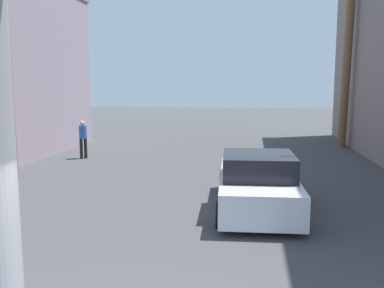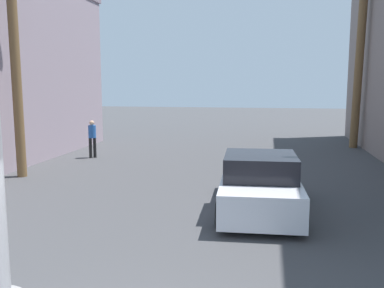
% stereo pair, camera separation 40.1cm
% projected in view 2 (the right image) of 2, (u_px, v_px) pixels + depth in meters
% --- Properties ---
extents(ground_plane, '(92.20, 92.20, 0.00)m').
position_uv_depth(ground_plane, '(213.00, 186.00, 14.10)').
color(ground_plane, '#424244').
extents(car_lead, '(2.26, 4.80, 1.56)m').
position_uv_depth(car_lead, '(260.00, 184.00, 11.34)').
color(car_lead, black).
rests_on(car_lead, ground).
extents(palm_tree_mid_left, '(2.72, 2.73, 8.44)m').
position_uv_depth(palm_tree_mid_left, '(13.00, 25.00, 14.79)').
color(palm_tree_mid_left, brown).
rests_on(palm_tree_mid_left, ground).
extents(palm_tree_far_right, '(2.66, 2.78, 9.04)m').
position_uv_depth(palm_tree_far_right, '(361.00, 48.00, 21.60)').
color(palm_tree_far_right, brown).
rests_on(palm_tree_far_right, ground).
extents(pedestrian_far_left, '(0.48, 0.48, 1.70)m').
position_uv_depth(pedestrian_far_left, '(92.00, 136.00, 19.35)').
color(pedestrian_far_left, black).
rests_on(pedestrian_far_left, ground).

